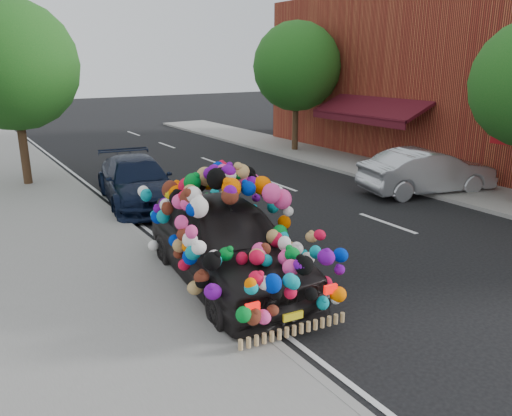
{
  "coord_description": "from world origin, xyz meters",
  "views": [
    {
      "loc": [
        -6.17,
        -8.78,
        4.2
      ],
      "look_at": [
        -0.52,
        0.07,
        1.07
      ],
      "focal_mm": 35.0,
      "sensor_mm": 36.0,
      "label": 1
    }
  ],
  "objects": [
    {
      "name": "tree_near_sidewalk",
      "position": [
        -3.8,
        9.5,
        4.02
      ],
      "size": [
        4.2,
        4.2,
        6.13
      ],
      "color": "#332114",
      "rests_on": "ground"
    },
    {
      "name": "shopfront_row",
      "position": [
        13.48,
        3.0,
        3.5
      ],
      "size": [
        9.61,
        22.0,
        7.0
      ],
      "color": "maroon",
      "rests_on": "ground"
    },
    {
      "name": "tree_far_b",
      "position": [
        8.0,
        10.0,
        3.89
      ],
      "size": [
        4.0,
        4.0,
        5.9
      ],
      "color": "#332114",
      "rests_on": "ground"
    },
    {
      "name": "navy_sedan",
      "position": [
        -1.34,
        5.43,
        0.69
      ],
      "size": [
        2.62,
        4.97,
        1.37
      ],
      "primitive_type": "imported",
      "rotation": [
        0.0,
        0.0,
        -0.15
      ],
      "color": "black",
      "rests_on": "ground"
    },
    {
      "name": "silver_hatchback",
      "position": [
        7.0,
        1.54,
        0.72
      ],
      "size": [
        4.64,
        2.58,
        1.45
      ],
      "primitive_type": "imported",
      "rotation": [
        0.0,
        0.0,
        1.32
      ],
      "color": "#9D9FA5",
      "rests_on": "ground"
    },
    {
      "name": "footpath_far",
      "position": [
        8.2,
        3.0,
        0.06
      ],
      "size": [
        3.0,
        40.0,
        0.12
      ],
      "primitive_type": "cube",
      "color": "gray",
      "rests_on": "ground"
    },
    {
      "name": "sidewalk",
      "position": [
        -4.3,
        0.0,
        0.06
      ],
      "size": [
        4.0,
        60.0,
        0.12
      ],
      "primitive_type": "cube",
      "color": "gray",
      "rests_on": "ground"
    },
    {
      "name": "lane_markings",
      "position": [
        3.6,
        0.0,
        0.01
      ],
      "size": [
        6.0,
        50.0,
        0.01
      ],
      "primitive_type": null,
      "color": "silver",
      "rests_on": "ground"
    },
    {
      "name": "plush_art_car",
      "position": [
        -1.8,
        -0.91,
        1.21
      ],
      "size": [
        2.88,
        5.36,
        2.33
      ],
      "rotation": [
        0.0,
        0.0,
        -0.11
      ],
      "color": "black",
      "rests_on": "ground"
    },
    {
      "name": "ground",
      "position": [
        0.0,
        0.0,
        0.0
      ],
      "size": [
        100.0,
        100.0,
        0.0
      ],
      "primitive_type": "plane",
      "color": "black",
      "rests_on": "ground"
    },
    {
      "name": "kerb",
      "position": [
        -2.35,
        0.0,
        0.07
      ],
      "size": [
        0.15,
        60.0,
        0.13
      ],
      "primitive_type": "cube",
      "color": "gray",
      "rests_on": "ground"
    }
  ]
}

